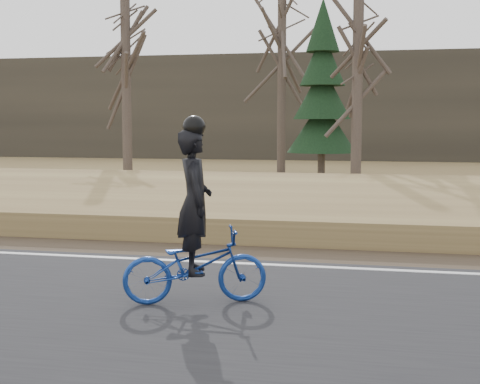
# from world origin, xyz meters

# --- Properties ---
(ballast) EXTENTS (120.00, 3.00, 0.45)m
(ballast) POSITION_xyz_m (0.00, 8.00, 0.23)
(ballast) COLOR slate
(ballast) RESTS_ON ground
(railroad) EXTENTS (120.00, 2.40, 0.29)m
(railroad) POSITION_xyz_m (0.00, 8.00, 0.53)
(railroad) COLOR black
(railroad) RESTS_ON ballast
(treeline_backdrop) EXTENTS (120.00, 4.00, 6.00)m
(treeline_backdrop) POSITION_xyz_m (0.00, 30.00, 3.00)
(treeline_backdrop) COLOR #383328
(treeline_backdrop) RESTS_ON ground
(cyclist) EXTENTS (1.76, 1.12, 2.17)m
(cyclist) POSITION_xyz_m (-4.42, -2.01, 0.76)
(cyclist) COLOR navy
(cyclist) RESTS_ON road
(bare_tree_far_left) EXTENTS (0.36, 0.36, 7.07)m
(bare_tree_far_left) POSITION_xyz_m (-11.77, 14.55, 3.53)
(bare_tree_far_left) COLOR brown
(bare_tree_far_left) RESTS_ON ground
(bare_tree_left) EXTENTS (0.36, 0.36, 9.06)m
(bare_tree_left) POSITION_xyz_m (-6.46, 18.47, 4.53)
(bare_tree_left) COLOR brown
(bare_tree_left) RESTS_ON ground
(bare_tree_near_left) EXTENTS (0.36, 0.36, 6.19)m
(bare_tree_near_left) POSITION_xyz_m (-3.16, 13.05, 3.10)
(bare_tree_near_left) COLOR brown
(bare_tree_near_left) RESTS_ON ground
(conifer) EXTENTS (2.60, 2.60, 6.72)m
(conifer) POSITION_xyz_m (-4.55, 15.89, 3.18)
(conifer) COLOR brown
(conifer) RESTS_ON ground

